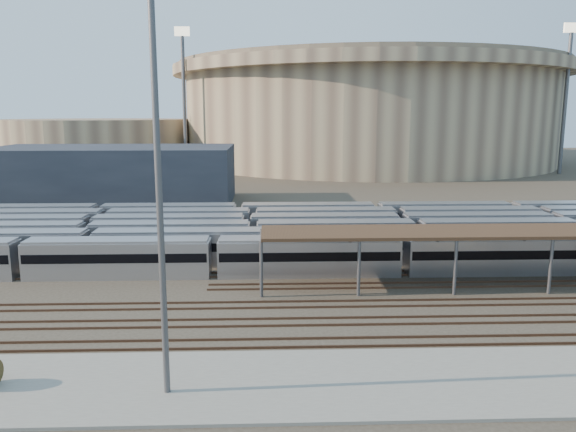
{
  "coord_description": "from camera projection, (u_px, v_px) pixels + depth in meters",
  "views": [
    {
      "loc": [
        -7.33,
        -46.02,
        15.98
      ],
      "look_at": [
        -5.28,
        12.0,
        5.26
      ],
      "focal_mm": 35.0,
      "sensor_mm": 36.0,
      "label": 1
    }
  ],
  "objects": [
    {
      "name": "floodlight_2",
      "position": [
        566.0,
        94.0,
        145.33
      ],
      "size": [
        4.0,
        1.0,
        38.4
      ],
      "color": "#4F5054",
      "rests_on": "ground"
    },
    {
      "name": "apron",
      "position": [
        309.0,
        383.0,
        33.45
      ],
      "size": [
        50.0,
        9.0,
        0.2
      ],
      "primitive_type": "cube",
      "color": "gray",
      "rests_on": "ground"
    },
    {
      "name": "subway_trains",
      "position": [
        326.0,
        235.0,
        66.22
      ],
      "size": [
        131.38,
        23.9,
        3.6
      ],
      "color": "#B0B1B5",
      "rests_on": "ground"
    },
    {
      "name": "secondary_arena",
      "position": [
        97.0,
        142.0,
        172.79
      ],
      "size": [
        56.0,
        56.0,
        14.0
      ],
      "primitive_type": "cylinder",
      "color": "tan",
      "rests_on": "ground"
    },
    {
      "name": "floodlight_3",
      "position": [
        260.0,
        99.0,
        201.53
      ],
      "size": [
        4.0,
        1.0,
        38.4
      ],
      "color": "#4F5054",
      "rests_on": "ground"
    },
    {
      "name": "stadium",
      "position": [
        366.0,
        111.0,
        183.84
      ],
      "size": [
        124.0,
        124.0,
        32.5
      ],
      "color": "tan",
      "rests_on": "ground"
    },
    {
      "name": "empty_tracks",
      "position": [
        364.0,
        321.0,
        43.45
      ],
      "size": [
        170.0,
        9.62,
        0.18
      ],
      "color": "#4C3323",
      "rests_on": "ground"
    },
    {
      "name": "ground",
      "position": [
        354.0,
        301.0,
        48.38
      ],
      "size": [
        420.0,
        420.0,
        0.0
      ],
      "primitive_type": "plane",
      "color": "#383026",
      "rests_on": "ground"
    },
    {
      "name": "floodlight_0",
      "position": [
        184.0,
        95.0,
        151.7
      ],
      "size": [
        4.0,
        1.0,
        38.4
      ],
      "color": "#4F5054",
      "rests_on": "ground"
    },
    {
      "name": "service_building",
      "position": [
        114.0,
        175.0,
        100.31
      ],
      "size": [
        42.0,
        20.0,
        10.0
      ],
      "primitive_type": "cube",
      "color": "#1E232D",
      "rests_on": "ground"
    },
    {
      "name": "yard_light_pole",
      "position": [
        159.0,
        198.0,
        30.16
      ],
      "size": [
        0.81,
        0.36,
        22.37
      ],
      "color": "#4F5054",
      "rests_on": "apron"
    }
  ]
}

